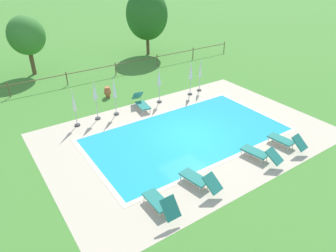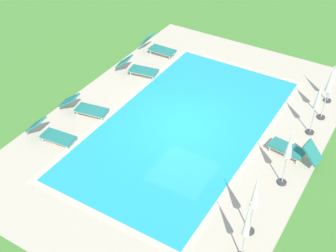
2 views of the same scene
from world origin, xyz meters
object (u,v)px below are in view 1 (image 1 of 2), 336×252
sun_lounger_south_near_corner (141,103)px  terracotta_urn_near_fence (108,92)px  patio_umbrella_closed_row_east (95,93)px  patio_umbrella_closed_row_west (191,72)px  patio_umbrella_closed_row_centre (159,80)px  tree_west_mid (147,15)px  tree_far_west (26,35)px  patio_umbrella_closed_row_mid_west (200,71)px  sun_lounger_north_near_steps (286,140)px  patio_umbrella_closed_deck_corner (74,104)px  sun_lounger_north_mid (199,179)px  sun_lounger_north_end (161,203)px  sun_lounger_north_far (260,153)px  patio_umbrella_closed_row_mid_east (114,91)px

sun_lounger_south_near_corner → terracotta_urn_near_fence: sun_lounger_south_near_corner is taller
patio_umbrella_closed_row_east → sun_lounger_south_near_corner: bearing=-3.7°
patio_umbrella_closed_row_west → sun_lounger_south_near_corner: bearing=179.8°
patio_umbrella_closed_row_centre → tree_west_mid: (5.31, 10.26, 2.19)m
tree_far_west → patio_umbrella_closed_row_mid_west: bearing=-49.4°
tree_far_west → sun_lounger_south_near_corner: bearing=-69.1°
sun_lounger_north_near_steps → patio_umbrella_closed_deck_corner: bearing=134.4°
sun_lounger_north_mid → patio_umbrella_closed_row_centre: bearing=68.2°
tree_west_mid → sun_lounger_north_near_steps: bearing=-99.0°
tree_west_mid → patio_umbrella_closed_row_centre: bearing=-117.4°
tree_far_west → patio_umbrella_closed_row_centre: bearing=-62.4°
patio_umbrella_closed_deck_corner → terracotta_urn_near_fence: (3.20, 2.79, -1.00)m
sun_lounger_north_end → patio_umbrella_closed_row_west: (7.88, 8.27, 1.25)m
sun_lounger_north_mid → patio_umbrella_closed_row_west: (5.76, 8.00, 1.27)m
sun_lounger_north_far → sun_lounger_south_near_corner: size_ratio=1.06×
patio_umbrella_closed_row_mid_east → patio_umbrella_closed_deck_corner: bearing=-179.5°
sun_lounger_north_near_steps → sun_lounger_north_far: 1.98m
sun_lounger_north_near_steps → patio_umbrella_closed_row_centre: 8.66m
sun_lounger_north_end → sun_lounger_south_near_corner: (3.93, 8.28, -0.01)m
patio_umbrella_closed_row_west → terracotta_urn_near_fence: bearing=149.9°
patio_umbrella_closed_row_west → patio_umbrella_closed_deck_corner: (-8.18, 0.09, -0.26)m
sun_lounger_south_near_corner → patio_umbrella_closed_row_east: size_ratio=0.81×
patio_umbrella_closed_row_east → tree_far_west: bearing=96.3°
patio_umbrella_closed_row_centre → patio_umbrella_closed_row_east: (-4.36, 0.08, 0.11)m
sun_lounger_north_near_steps → patio_umbrella_closed_deck_corner: (-8.05, 8.20, 1.01)m
sun_lounger_south_near_corner → patio_umbrella_closed_row_mid_west: 5.07m
patio_umbrella_closed_row_west → sun_lounger_north_near_steps: bearing=-91.0°
patio_umbrella_closed_row_mid_west → patio_umbrella_closed_row_west: bearing=-169.5°
patio_umbrella_closed_row_mid_west → patio_umbrella_closed_row_mid_east: patio_umbrella_closed_row_mid_east is taller
patio_umbrella_closed_row_mid_west → patio_umbrella_closed_row_centre: size_ratio=1.02×
patio_umbrella_closed_deck_corner → tree_west_mid: tree_west_mid is taller
sun_lounger_north_near_steps → sun_lounger_north_far: (-1.98, -0.01, -0.01)m
patio_umbrella_closed_row_east → terracotta_urn_near_fence: size_ratio=3.36×
patio_umbrella_closed_row_mid_east → tree_west_mid: size_ratio=0.40×
sun_lounger_north_far → patio_umbrella_closed_deck_corner: size_ratio=0.91×
sun_lounger_north_near_steps → sun_lounger_north_far: sun_lounger_north_near_steps is taller
sun_lounger_south_near_corner → patio_umbrella_closed_row_mid_east: size_ratio=0.80×
sun_lounger_south_near_corner → patio_umbrella_closed_row_centre: bearing=4.4°
terracotta_urn_near_fence → patio_umbrella_closed_row_mid_east: bearing=-104.2°
patio_umbrella_closed_row_centre → patio_umbrella_closed_row_mid_east: (-3.18, -0.02, 0.03)m
sun_lounger_north_mid → patio_umbrella_closed_row_mid_east: (0.07, 8.11, 1.21)m
terracotta_urn_near_fence → patio_umbrella_closed_row_centre: bearing=-48.1°
sun_lounger_north_near_steps → tree_far_west: (-7.89, 18.80, 2.77)m
sun_lounger_north_end → patio_umbrella_closed_row_mid_west: bearing=43.6°
tree_far_west → patio_umbrella_closed_row_east: bearing=-83.7°
patio_umbrella_closed_row_mid_west → terracotta_urn_near_fence: size_ratio=3.32×
sun_lounger_north_near_steps → sun_lounger_north_mid: 5.62m
sun_lounger_north_near_steps → tree_far_west: 20.58m
sun_lounger_north_mid → patio_umbrella_closed_row_mid_west: size_ratio=0.86×
patio_umbrella_closed_row_mid_west → patio_umbrella_closed_deck_corner: bearing=-179.4°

